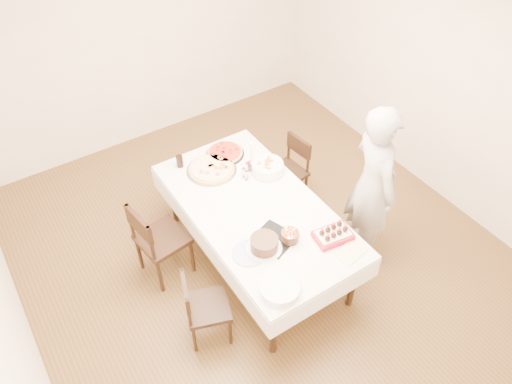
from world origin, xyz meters
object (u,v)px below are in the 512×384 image
person (373,185)px  pizza_white (212,169)px  dining_table (256,234)px  chair_right_savory (286,173)px  taper_candle (251,156)px  layer_cake (264,244)px  chair_left_savory (163,239)px  strawberry_box (333,235)px  chair_left_dessert (208,307)px  cola_glass (180,161)px  pasta_bowl (268,167)px  pizza_pepperoni (225,153)px  birthday_cake (290,233)px

person → pizza_white: size_ratio=3.45×
dining_table → chair_right_savory: chair_right_savory is taller
taper_candle → layer_cake: taper_candle is taller
chair_left_savory → strawberry_box: chair_left_savory is taller
dining_table → chair_left_dessert: (-0.81, -0.48, 0.02)m
cola_glass → pizza_white: bearing=-45.5°
dining_table → taper_candle: size_ratio=6.12×
chair_left_savory → strawberry_box: bearing=130.5°
person → chair_left_savory: bearing=79.0°
pizza_white → pasta_bowl: size_ratio=1.59×
person → layer_cake: bearing=103.2°
person → strawberry_box: (-0.66, -0.23, -0.08)m
cola_glass → strawberry_box: cola_glass is taller
pizza_pepperoni → layer_cake: bearing=-106.1°
taper_candle → pizza_pepperoni: bearing=106.2°
chair_left_savory → pizza_pepperoni: size_ratio=2.34×
pizza_pepperoni → birthday_cake: birthday_cake is taller
layer_cake → strawberry_box: size_ratio=0.95×
dining_table → cola_glass: cola_glass is taller
pizza_white → strawberry_box: bearing=-71.8°
pasta_bowl → cola_glass: bearing=141.1°
person → cola_glass: bearing=57.7°
pasta_bowl → layer_cake: layer_cake is taller
dining_table → chair_left_savory: 0.90m
taper_candle → person: bearing=-50.8°
chair_left_savory → chair_left_dessert: size_ratio=1.19×
pizza_pepperoni → pizza_white: bearing=-148.9°
strawberry_box → pizza_white: bearing=108.2°
layer_cake → dining_table: bearing=64.8°
pizza_white → chair_right_savory: bearing=-8.8°
chair_left_savory → dining_table: bearing=147.6°
chair_right_savory → strawberry_box: (-0.40, -1.22, 0.39)m
taper_candle → chair_right_savory: bearing=8.0°
chair_left_dessert → pasta_bowl: size_ratio=2.46×
chair_right_savory → chair_left_dessert: bearing=-153.6°
person → cola_glass: size_ratio=13.48×
birthday_cake → strawberry_box: birthday_cake is taller
chair_right_savory → pasta_bowl: 0.59m
chair_left_savory → chair_left_dessert: chair_left_savory is taller
dining_table → chair_right_savory: (0.76, 0.55, 0.03)m
dining_table → birthday_cake: birthday_cake is taller
person → taper_candle: 1.20m
chair_right_savory → birthday_cake: (-0.73, -1.04, 0.43)m
pizza_pepperoni → pasta_bowl: pasta_bowl is taller
chair_left_dessert → pizza_pepperoni: 1.66m
chair_right_savory → layer_cake: size_ratio=2.61×
pizza_white → pizza_pepperoni: 0.29m
pizza_white → pasta_bowl: (0.46, -0.32, 0.04)m
chair_left_savory → strawberry_box: size_ratio=2.85×
person → pizza_pepperoni: 1.54m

